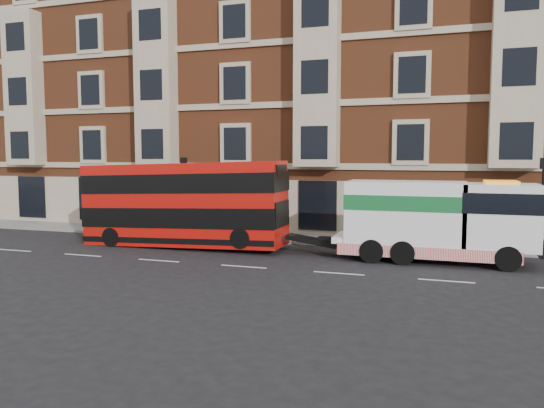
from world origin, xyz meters
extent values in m
plane|color=black|center=(0.00, 0.00, 0.00)|extent=(120.00, 120.00, 0.00)
cube|color=slate|center=(0.00, 7.50, 0.07)|extent=(90.00, 3.00, 0.15)
cube|color=brown|center=(0.50, 15.00, 9.00)|extent=(45.00, 12.00, 18.00)
cylinder|color=black|center=(-6.00, 6.20, 2.15)|extent=(0.14, 0.14, 4.00)
cube|color=black|center=(-6.00, 6.20, 4.25)|extent=(0.35, 0.15, 0.50)
cylinder|color=black|center=(12.00, 6.20, 2.15)|extent=(0.14, 0.14, 4.00)
cube|color=black|center=(12.00, 6.20, 4.25)|extent=(0.35, 0.15, 0.50)
cube|color=#BD100A|center=(-4.67, 3.56, 2.18)|extent=(10.39, 2.32, 4.08)
cube|color=black|center=(-4.67, 3.56, 1.58)|extent=(10.43, 2.38, 0.97)
cube|color=black|center=(-4.67, 3.56, 3.25)|extent=(10.43, 2.38, 0.93)
cylinder|color=black|center=(-8.19, 2.51, 0.48)|extent=(0.97, 0.30, 0.97)
cylinder|color=black|center=(-8.19, 4.61, 0.48)|extent=(0.97, 0.30, 0.97)
cylinder|color=black|center=(-1.14, 2.51, 0.76)|extent=(0.97, 0.30, 0.97)
cylinder|color=black|center=(-1.14, 4.61, 0.76)|extent=(0.97, 0.30, 0.97)
cube|color=white|center=(7.33, 3.56, 0.88)|extent=(8.35, 2.13, 0.28)
cube|color=white|center=(10.03, 3.56, 2.09)|extent=(2.97, 2.32, 2.69)
cube|color=white|center=(6.22, 3.56, 2.13)|extent=(5.01, 2.32, 2.69)
cube|color=#16642E|center=(6.22, 3.56, 2.60)|extent=(5.06, 2.36, 0.65)
cube|color=red|center=(7.15, 3.56, 0.56)|extent=(7.42, 2.38, 0.51)
cylinder|color=black|center=(10.30, 2.51, 0.51)|extent=(1.02, 0.32, 1.02)
cylinder|color=black|center=(10.30, 4.61, 0.51)|extent=(1.02, 0.32, 1.02)
cylinder|color=black|center=(6.22, 2.51, 0.51)|extent=(1.02, 0.37, 1.02)
cylinder|color=black|center=(6.22, 4.61, 0.51)|extent=(1.02, 0.37, 1.02)
cylinder|color=black|center=(4.92, 2.51, 0.51)|extent=(1.02, 0.37, 1.02)
cylinder|color=black|center=(4.92, 4.61, 0.51)|extent=(1.02, 0.37, 1.02)
imported|color=#1C1A35|center=(-11.53, 7.33, 0.93)|extent=(0.57, 0.38, 1.56)
camera|label=1|loc=(8.00, -20.15, 4.57)|focal=35.00mm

